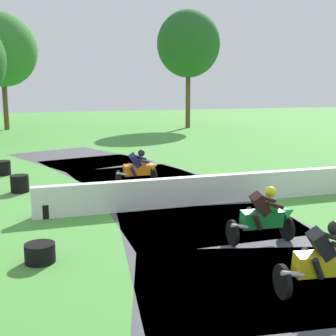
{
  "coord_description": "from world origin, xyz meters",
  "views": [
    {
      "loc": [
        -5.29,
        -11.78,
        3.53
      ],
      "look_at": [
        -0.0,
        1.65,
        0.9
      ],
      "focal_mm": 45.92,
      "sensor_mm": 36.0,
      "label": 1
    }
  ],
  "objects_px": {
    "tire_stack_far": "(20,184)",
    "motorcycle_chase_green": "(265,216)",
    "motorcycle_lead_yellow": "(327,260)",
    "motorcycle_trailing_orange": "(139,168)",
    "tire_stack_mid_a": "(40,253)",
    "tire_stack_mid_b": "(45,209)",
    "tire_stack_extra_a": "(3,168)"
  },
  "relations": [
    {
      "from": "tire_stack_far",
      "to": "motorcycle_chase_green",
      "type": "bearing_deg",
      "value": -55.87
    },
    {
      "from": "motorcycle_lead_yellow",
      "to": "tire_stack_far",
      "type": "bearing_deg",
      "value": 114.32
    },
    {
      "from": "motorcycle_trailing_orange",
      "to": "tire_stack_far",
      "type": "xyz_separation_m",
      "value": [
        -4.24,
        0.42,
        -0.35
      ]
    },
    {
      "from": "tire_stack_mid_a",
      "to": "motorcycle_trailing_orange",
      "type": "bearing_deg",
      "value": 56.57
    },
    {
      "from": "motorcycle_chase_green",
      "to": "tire_stack_mid_b",
      "type": "xyz_separation_m",
      "value": [
        -4.54,
        4.1,
        -0.46
      ]
    },
    {
      "from": "motorcycle_chase_green",
      "to": "tire_stack_far",
      "type": "xyz_separation_m",
      "value": [
        -5.06,
        7.46,
        -0.36
      ]
    },
    {
      "from": "motorcycle_trailing_orange",
      "to": "tire_stack_extra_a",
      "type": "bearing_deg",
      "value": 140.49
    },
    {
      "from": "motorcycle_lead_yellow",
      "to": "motorcycle_trailing_orange",
      "type": "bearing_deg",
      "value": 91.87
    },
    {
      "from": "tire_stack_far",
      "to": "motorcycle_lead_yellow",
      "type": "bearing_deg",
      "value": -65.68
    },
    {
      "from": "motorcycle_lead_yellow",
      "to": "motorcycle_trailing_orange",
      "type": "relative_size",
      "value": 1.01
    },
    {
      "from": "motorcycle_trailing_orange",
      "to": "tire_stack_mid_b",
      "type": "bearing_deg",
      "value": -141.61
    },
    {
      "from": "tire_stack_extra_a",
      "to": "tire_stack_mid_b",
      "type": "bearing_deg",
      "value": -81.4
    },
    {
      "from": "tire_stack_mid_b",
      "to": "tire_stack_extra_a",
      "type": "relative_size",
      "value": 0.94
    },
    {
      "from": "tire_stack_mid_a",
      "to": "tire_stack_far",
      "type": "height_order",
      "value": "tire_stack_far"
    },
    {
      "from": "motorcycle_chase_green",
      "to": "tire_stack_mid_b",
      "type": "bearing_deg",
      "value": 137.93
    },
    {
      "from": "motorcycle_trailing_orange",
      "to": "tire_stack_mid_a",
      "type": "xyz_separation_m",
      "value": [
        -4.16,
        -6.3,
        -0.45
      ]
    },
    {
      "from": "tire_stack_mid_a",
      "to": "tire_stack_mid_b",
      "type": "distance_m",
      "value": 3.39
    },
    {
      "from": "motorcycle_trailing_orange",
      "to": "tire_stack_far",
      "type": "bearing_deg",
      "value": 174.29
    },
    {
      "from": "motorcycle_chase_green",
      "to": "motorcycle_trailing_orange",
      "type": "height_order",
      "value": "motorcycle_chase_green"
    },
    {
      "from": "motorcycle_lead_yellow",
      "to": "tire_stack_mid_a",
      "type": "height_order",
      "value": "motorcycle_lead_yellow"
    },
    {
      "from": "motorcycle_trailing_orange",
      "to": "motorcycle_chase_green",
      "type": "bearing_deg",
      "value": -83.33
    },
    {
      "from": "motorcycle_chase_green",
      "to": "motorcycle_lead_yellow",
      "type": "bearing_deg",
      "value": -101.01
    },
    {
      "from": "motorcycle_lead_yellow",
      "to": "tire_stack_far",
      "type": "height_order",
      "value": "motorcycle_lead_yellow"
    },
    {
      "from": "motorcycle_lead_yellow",
      "to": "motorcycle_chase_green",
      "type": "relative_size",
      "value": 1.0
    },
    {
      "from": "motorcycle_lead_yellow",
      "to": "motorcycle_trailing_orange",
      "type": "height_order",
      "value": "motorcycle_lead_yellow"
    },
    {
      "from": "motorcycle_lead_yellow",
      "to": "tire_stack_mid_a",
      "type": "relative_size",
      "value": 2.72
    },
    {
      "from": "motorcycle_lead_yellow",
      "to": "tire_stack_mid_a",
      "type": "xyz_separation_m",
      "value": [
        -4.48,
        3.35,
        -0.46
      ]
    },
    {
      "from": "motorcycle_lead_yellow",
      "to": "motorcycle_chase_green",
      "type": "xyz_separation_m",
      "value": [
        0.51,
        2.61,
        -0.0
      ]
    },
    {
      "from": "motorcycle_lead_yellow",
      "to": "tire_stack_extra_a",
      "type": "height_order",
      "value": "motorcycle_lead_yellow"
    },
    {
      "from": "motorcycle_lead_yellow",
      "to": "tire_stack_mid_a",
      "type": "distance_m",
      "value": 5.61
    },
    {
      "from": "motorcycle_chase_green",
      "to": "tire_stack_mid_a",
      "type": "xyz_separation_m",
      "value": [
        -4.98,
        0.74,
        -0.46
      ]
    },
    {
      "from": "tire_stack_mid_a",
      "to": "tire_stack_far",
      "type": "bearing_deg",
      "value": 90.65
    }
  ]
}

